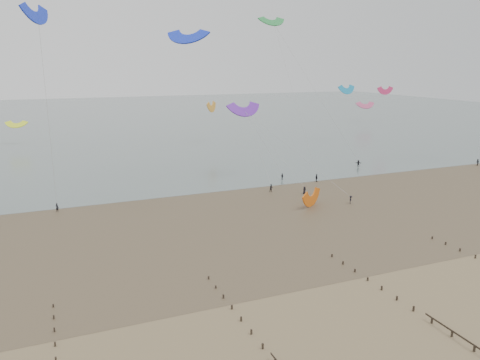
# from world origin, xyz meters

# --- Properties ---
(ground) EXTENTS (500.00, 500.00, 0.00)m
(ground) POSITION_xyz_m (0.00, 0.00, 0.00)
(ground) COLOR brown
(ground) RESTS_ON ground
(sea_and_shore) EXTENTS (500.00, 665.00, 0.03)m
(sea_and_shore) POSITION_xyz_m (-4.08, 34.40, 0.01)
(sea_and_shore) COLOR #475654
(sea_and_shore) RESTS_ON ground
(kitesurfer_lead) EXTENTS (0.71, 0.68, 1.63)m
(kitesurfer_lead) POSITION_xyz_m (-30.52, 48.23, 0.82)
(kitesurfer_lead) COLOR black
(kitesurfer_lead) RESTS_ON ground
(kitesurfers) EXTENTS (133.56, 28.21, 1.78)m
(kitesurfers) POSITION_xyz_m (27.77, 48.60, 0.83)
(kitesurfers) COLOR black
(kitesurfers) RESTS_ON ground
(grounded_kite) EXTENTS (7.75, 7.39, 3.37)m
(grounded_kite) POSITION_xyz_m (13.85, 33.86, 0.00)
(grounded_kite) COLOR #DA5C0D
(grounded_kite) RESTS_ON ground
(kites_airborne) EXTENTS (237.20, 112.25, 40.17)m
(kites_airborne) POSITION_xyz_m (-17.89, 87.03, 22.64)
(kites_airborne) COLOR #1A8BC2
(kites_airborne) RESTS_ON ground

